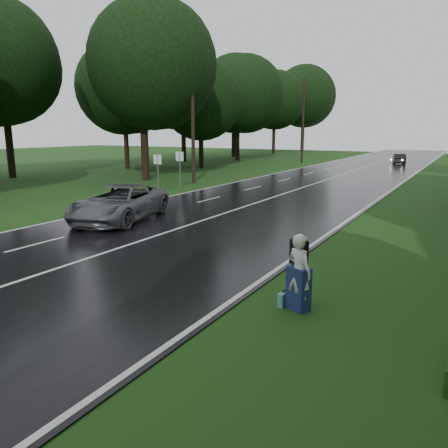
{
  "coord_description": "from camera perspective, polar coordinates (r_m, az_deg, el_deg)",
  "views": [
    {
      "loc": [
        10.6,
        -7.87,
        4.14
      ],
      "look_at": [
        3.66,
        4.23,
        1.1
      ],
      "focal_mm": 34.78,
      "sensor_mm": 36.0,
      "label": 1
    }
  ],
  "objects": [
    {
      "name": "suitcase",
      "position": [
        10.69,
        7.85,
        -9.65
      ],
      "size": [
        0.15,
        0.46,
        0.33
      ],
      "primitive_type": "cube",
      "rotation": [
        0.0,
        0.0,
        6.26
      ],
      "color": "teal",
      "rests_on": "ground"
    },
    {
      "name": "road_sign_a",
      "position": [
        28.88,
        -8.6,
        3.92
      ],
      "size": [
        0.62,
        0.1,
        2.57
      ],
      "primitive_type": null,
      "color": "white",
      "rests_on": "ground"
    },
    {
      "name": "far_car",
      "position": [
        57.59,
        22.04,
        7.95
      ],
      "size": [
        2.11,
        3.98,
        1.25
      ],
      "primitive_type": "imported",
      "rotation": [
        0.0,
        0.0,
        3.36
      ],
      "color": "black",
      "rests_on": "road"
    },
    {
      "name": "utility_pole_far",
      "position": [
        56.63,
        10.16,
        7.91
      ],
      "size": [
        1.8,
        0.28,
        10.35
      ],
      "primitive_type": null,
      "color": "black",
      "rests_on": "ground"
    },
    {
      "name": "road_sign_b",
      "position": [
        30.82,
        -5.76,
        4.51
      ],
      "size": [
        0.63,
        0.1,
        2.64
      ],
      "primitive_type": null,
      "color": "white",
      "rests_on": "ground"
    },
    {
      "name": "tree_left_f",
      "position": [
        60.65,
        1.77,
        8.37
      ],
      "size": [
        9.48,
        9.48,
        14.82
      ],
      "primitive_type": null,
      "color": "black",
      "rests_on": "ground"
    },
    {
      "name": "road",
      "position": [
        30.1,
        8.97,
        4.28
      ],
      "size": [
        12.0,
        140.0,
        0.04
      ],
      "primitive_type": "cube",
      "color": "black",
      "rests_on": "ground"
    },
    {
      "name": "lane_center",
      "position": [
        30.09,
        8.97,
        4.32
      ],
      "size": [
        0.12,
        140.0,
        0.01
      ],
      "primitive_type": "cube",
      "color": "silver",
      "rests_on": "road"
    },
    {
      "name": "tree_left_d",
      "position": [
        37.25,
        -10.23,
        5.72
      ],
      "size": [
        10.32,
        10.32,
        16.13
      ],
      "primitive_type": null,
      "color": "black",
      "rests_on": "ground"
    },
    {
      "name": "hitchhiker",
      "position": [
        10.26,
        9.84,
        -6.59
      ],
      "size": [
        0.79,
        0.77,
        1.83
      ],
      "color": "silver",
      "rests_on": "ground"
    },
    {
      "name": "grey_car",
      "position": [
        20.42,
        -13.6,
        2.69
      ],
      "size": [
        4.04,
        6.34,
        1.63
      ],
      "primitive_type": "imported",
      "rotation": [
        0.0,
        0.0,
        0.24
      ],
      "color": "#515356",
      "rests_on": "road"
    },
    {
      "name": "utility_pole_mid",
      "position": [
        34.53,
        -4.0,
        5.38
      ],
      "size": [
        1.8,
        0.28,
        10.72
      ],
      "primitive_type": null,
      "color": "black",
      "rests_on": "ground"
    },
    {
      "name": "ground",
      "position": [
        13.83,
        -22.56,
        -6.09
      ],
      "size": [
        160.0,
        160.0,
        0.0
      ],
      "primitive_type": "plane",
      "color": "#1C4113",
      "rests_on": "ground"
    },
    {
      "name": "tree_left_e",
      "position": [
        48.34,
        -3.0,
        7.36
      ],
      "size": [
        7.79,
        7.79,
        12.17
      ],
      "primitive_type": null,
      "color": "black",
      "rests_on": "ground"
    }
  ]
}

